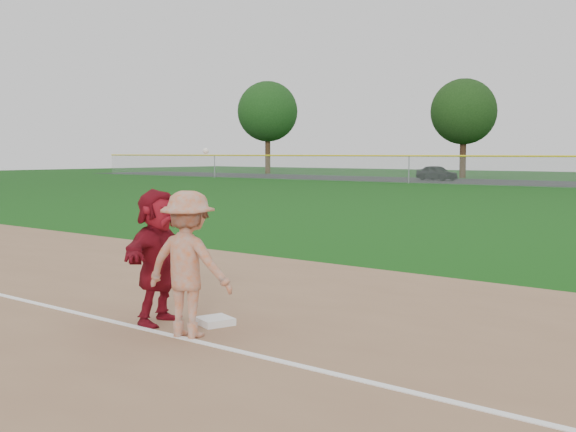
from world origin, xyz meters
The scene contains 8 objects.
ground centered at (0.00, 0.00, 0.00)m, with size 160.00×160.00×0.00m, color #0F450D.
foul_line centered at (0.00, -0.80, 0.03)m, with size 60.00×0.10×0.01m, color white.
first_base centered at (0.08, -0.07, 0.07)m, with size 0.40×0.40×0.09m, color white.
base_runner centered at (-0.55, -0.47, 0.89)m, with size 1.61×0.51×1.73m, color maroon.
car_left centered at (-20.95, 46.12, 0.62)m, with size 1.44×3.58×1.22m, color black.
first_base_play centered at (0.26, -0.68, 0.89)m, with size 1.25×0.90×2.24m.
tree_0 centered at (-44.00, 52.00, 6.59)m, with size 6.40×6.40×9.81m.
tree_1 centered at (-22.00, 53.00, 5.83)m, with size 5.80×5.80×8.75m.
Camera 1 is at (6.51, -6.48, 2.20)m, focal length 45.00 mm.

